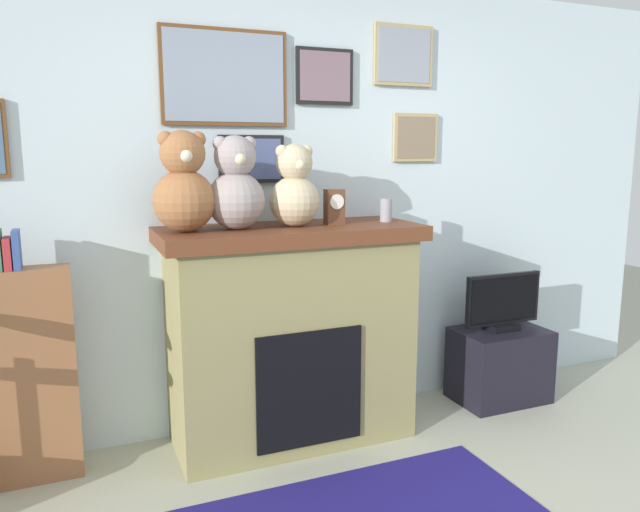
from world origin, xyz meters
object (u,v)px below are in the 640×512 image
(mantel_clock, at_px, (334,207))
(teddy_bear_tan, at_px, (295,190))
(bookshelf, at_px, (32,371))
(tv_stand, at_px, (499,365))
(candle_jar, at_px, (386,210))
(fireplace, at_px, (291,334))
(teddy_bear_cream, at_px, (236,187))
(television, at_px, (503,303))
(teddy_bear_grey, at_px, (184,187))

(mantel_clock, height_order, teddy_bear_tan, teddy_bear_tan)
(bookshelf, distance_m, tv_stand, 2.77)
(candle_jar, bearing_deg, fireplace, 178.24)
(candle_jar, bearing_deg, mantel_clock, -179.81)
(bookshelf, xyz_separation_m, teddy_bear_tan, (1.34, -0.09, 0.85))
(fireplace, bearing_deg, teddy_bear_cream, -176.53)
(tv_stand, bearing_deg, television, -90.00)
(candle_jar, bearing_deg, bookshelf, 177.19)
(teddy_bear_grey, height_order, teddy_bear_tan, teddy_bear_grey)
(bookshelf, bearing_deg, fireplace, -3.27)
(teddy_bear_grey, bearing_deg, mantel_clock, -0.03)
(fireplace, bearing_deg, bookshelf, 176.73)
(bookshelf, height_order, mantel_clock, mantel_clock)
(tv_stand, relative_size, television, 1.05)
(teddy_bear_cream, bearing_deg, bookshelf, 174.74)
(teddy_bear_cream, bearing_deg, fireplace, 3.47)
(television, xyz_separation_m, teddy_bear_cream, (-1.74, 0.01, 0.78))
(mantel_clock, bearing_deg, teddy_bear_tan, 179.88)
(tv_stand, bearing_deg, teddy_bear_tan, 179.73)
(candle_jar, height_order, teddy_bear_tan, teddy_bear_tan)
(teddy_bear_cream, relative_size, teddy_bear_tan, 1.10)
(fireplace, distance_m, teddy_bear_cream, 0.87)
(bookshelf, distance_m, teddy_bear_grey, 1.16)
(tv_stand, relative_size, teddy_bear_tan, 1.33)
(fireplace, relative_size, bookshelf, 1.12)
(tv_stand, relative_size, mantel_clock, 3.02)
(mantel_clock, distance_m, teddy_bear_grey, 0.83)
(television, relative_size, teddy_bear_grey, 1.10)
(tv_stand, bearing_deg, candle_jar, 179.53)
(television, xyz_separation_m, mantel_clock, (-1.18, 0.01, 0.66))
(bookshelf, height_order, tv_stand, bookshelf)
(mantel_clock, height_order, teddy_bear_cream, teddy_bear_cream)
(mantel_clock, distance_m, teddy_bear_cream, 0.56)
(television, relative_size, teddy_bear_cream, 1.16)
(teddy_bear_grey, relative_size, teddy_bear_cream, 1.05)
(tv_stand, height_order, teddy_bear_tan, teddy_bear_tan)
(fireplace, relative_size, teddy_bear_grey, 2.83)
(fireplace, distance_m, television, 1.44)
(television, relative_size, candle_jar, 4.18)
(candle_jar, distance_m, teddy_bear_cream, 0.89)
(fireplace, distance_m, candle_jar, 0.88)
(tv_stand, xyz_separation_m, mantel_clock, (-1.18, 0.01, 1.08))
(candle_jar, height_order, mantel_clock, mantel_clock)
(fireplace, relative_size, candle_jar, 10.70)
(teddy_bear_grey, relative_size, teddy_bear_tan, 1.15)
(teddy_bear_grey, bearing_deg, television, -0.23)
(television, height_order, candle_jar, candle_jar)
(bookshelf, height_order, television, bookshelf)
(bookshelf, xyz_separation_m, candle_jar, (1.89, -0.09, 0.72))
(teddy_bear_grey, bearing_deg, teddy_bear_cream, 0.01)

